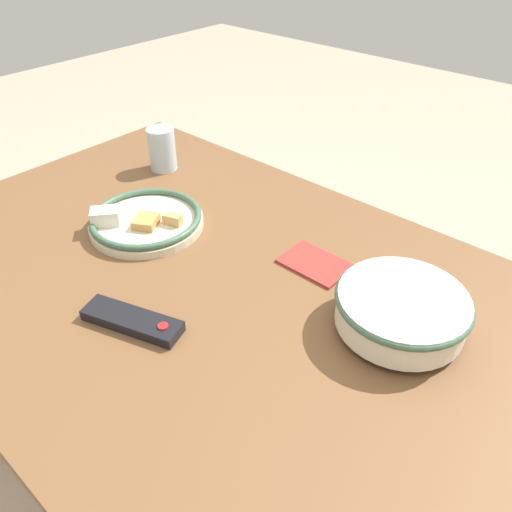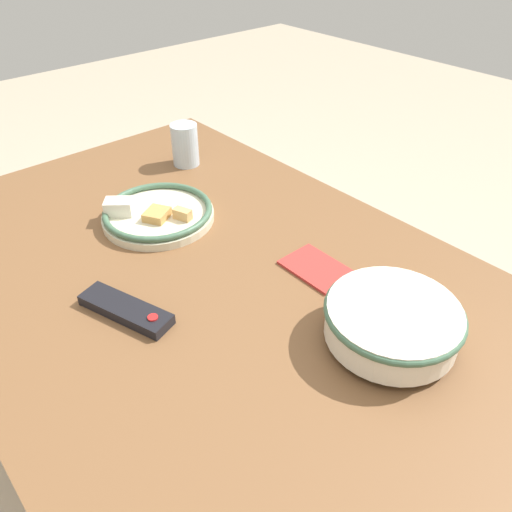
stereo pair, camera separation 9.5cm
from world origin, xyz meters
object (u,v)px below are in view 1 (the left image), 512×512
at_px(food_plate, 145,221).
at_px(tv_remote, 132,321).
at_px(drinking_glass, 162,149).
at_px(noodle_bowl, 401,309).

height_order(food_plate, tv_remote, food_plate).
bearing_deg(food_plate, drinking_glass, -48.29).
height_order(noodle_bowl, tv_remote, noodle_bowl).
height_order(noodle_bowl, food_plate, noodle_bowl).
relative_size(food_plate, tv_remote, 1.33).
height_order(food_plate, drinking_glass, drinking_glass).
bearing_deg(drinking_glass, noodle_bowl, 170.63).
relative_size(noodle_bowl, tv_remote, 1.20).
height_order(noodle_bowl, drinking_glass, drinking_glass).
distance_m(noodle_bowl, tv_remote, 0.45).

